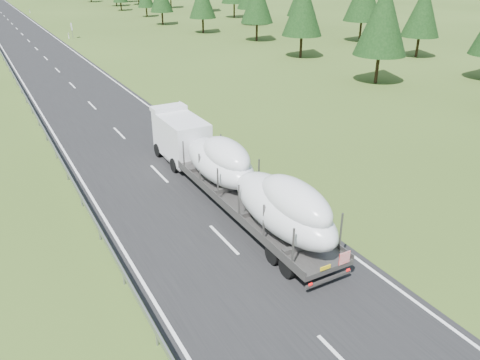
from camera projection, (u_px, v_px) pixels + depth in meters
road_surface at (16, 28)px, 94.78m from camera, size 10.00×400.00×0.02m
marker_posts at (18, 4)px, 140.77m from camera, size 0.13×350.08×1.00m
highway_sign at (72, 28)px, 81.45m from camera, size 0.08×0.90×2.60m
boat_truck at (234, 172)px, 25.35m from camera, size 2.66×18.36×3.81m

